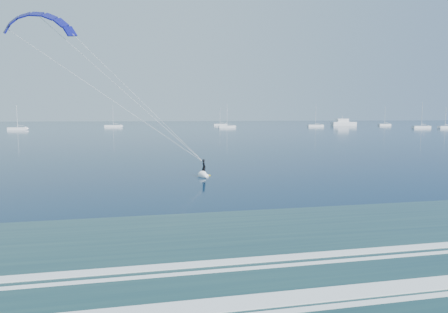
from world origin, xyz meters
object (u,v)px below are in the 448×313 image
Objects in this scene: sailboat_1 at (18,129)px; sailboat_6 at (421,127)px; kitesurfer_rig at (126,94)px; sailboat_8 at (384,125)px; sailboat_2 at (113,126)px; sailboat_4 at (220,125)px; motor_yacht at (343,123)px; sailboat_5 at (315,126)px; sailboat_7 at (445,127)px; sailboat_3 at (227,127)px.

sailboat_6 is (197.05, -16.38, 0.01)m from sailboat_1.
kitesurfer_rig is 240.30m from sailboat_8.
sailboat_2 is 1.11× the size of sailboat_4.
sailboat_1 is 117.76m from sailboat_4.
sailboat_2 is 67.71m from sailboat_4.
sailboat_2 is at bearing 40.55° from sailboat_1.
motor_yacht is at bearing 1.41° from sailboat_2.
sailboat_1 is 155.99m from sailboat_5.
sailboat_7 is at bearing -18.51° from sailboat_6.
sailboat_2 is 1.20× the size of sailboat_7.
sailboat_3 is at bearing -171.93° from sailboat_5.
sailboat_3 is at bearing 163.55° from sailboat_7.
sailboat_2 is at bearing 93.91° from kitesurfer_rig.
sailboat_3 is 112.38m from sailboat_7.
sailboat_8 is at bearing 50.29° from kitesurfer_rig.
kitesurfer_rig is 1.87× the size of sailboat_1.
sailboat_4 is at bearing 76.05° from kitesurfer_rig.
sailboat_3 is 55.05m from sailboat_5.
sailboat_7 is (53.27, -39.55, -0.01)m from sailboat_5.
kitesurfer_rig is 202.55m from sailboat_5.
sailboat_4 is 60.43m from sailboat_5.
sailboat_2 is (-142.42, -3.51, -1.07)m from motor_yacht.
sailboat_2 is 176.60m from sailboat_7.
sailboat_3 reaches higher than motor_yacht.
kitesurfer_rig is 1.65× the size of sailboat_5.
sailboat_6 is (157.06, -50.59, 0.00)m from sailboat_2.
sailboat_3 is 1.16× the size of sailboat_7.
kitesurfer_rig reaches higher than sailboat_6.
sailboat_2 is 166.46m from sailboat_8.
sailboat_1 is 0.91× the size of sailboat_3.
sailboat_4 is at bearing 16.62° from sailboat_2.
sailboat_7 is at bearing -36.59° from sailboat_5.
sailboat_3 is 1.08× the size of sailboat_4.
sailboat_5 is (154.77, 19.49, 0.01)m from sailboat_1.
sailboat_3 is 0.93× the size of sailboat_6.
kitesurfer_rig reaches higher than sailboat_8.
sailboat_7 reaches higher than motor_yacht.
kitesurfer_rig reaches higher than sailboat_1.
sailboat_5 is at bearing 143.41° from sailboat_7.
sailboat_6 is (92.18, -69.96, 0.01)m from sailboat_4.
sailboat_8 reaches higher than motor_yacht.
sailboat_7 is (155.09, 135.36, -8.23)m from kitesurfer_rig.
kitesurfer_rig is at bearing -86.09° from sailboat_2.
sailboat_6 is 11.59m from sailboat_7.
sailboat_6 is (144.10, 139.04, -8.21)m from kitesurfer_rig.
kitesurfer_rig is 1.99× the size of sailboat_7.
sailboat_4 is at bearing 145.66° from sailboat_5.
kitesurfer_rig is 215.51m from sailboat_4.
sailboat_2 is 0.99× the size of sailboat_5.
sailboat_8 is at bearing 91.93° from sailboat_7.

